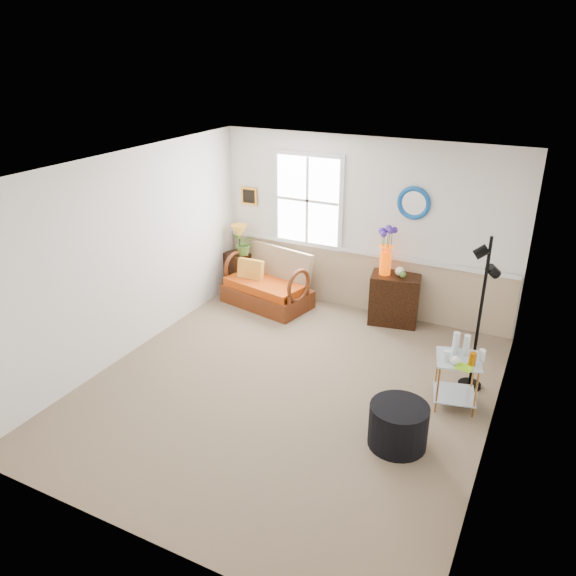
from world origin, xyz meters
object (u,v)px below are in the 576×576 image
at_px(loveseat, 267,279).
at_px(cabinet, 394,299).
at_px(ottoman, 398,425).
at_px(side_table, 456,382).
at_px(floor_lamp, 480,315).
at_px(lamp_stand, 238,272).

relative_size(loveseat, cabinet, 1.79).
relative_size(loveseat, ottoman, 2.21).
xyz_separation_m(loveseat, cabinet, (1.94, 0.30, -0.06)).
height_order(loveseat, side_table, loveseat).
distance_m(cabinet, side_table, 2.09).
xyz_separation_m(loveseat, ottoman, (2.79, -2.36, -0.20)).
relative_size(floor_lamp, ottoman, 3.14).
bearing_deg(lamp_stand, ottoman, -37.25).
distance_m(floor_lamp, ottoman, 1.66).
bearing_deg(cabinet, lamp_stand, 169.43).
relative_size(cabinet, ottoman, 1.24).
bearing_deg(cabinet, side_table, -65.07).
bearing_deg(loveseat, side_table, -12.04).
bearing_deg(lamp_stand, floor_lamp, -17.14).
bearing_deg(floor_lamp, loveseat, 142.22).
height_order(loveseat, floor_lamp, floor_lamp).
xyz_separation_m(lamp_stand, floor_lamp, (3.95, -1.22, 0.61)).
relative_size(lamp_stand, cabinet, 0.88).
distance_m(lamp_stand, ottoman, 4.38).
relative_size(lamp_stand, floor_lamp, 0.35).
bearing_deg(ottoman, cabinet, 107.72).
relative_size(loveseat, lamp_stand, 2.04).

